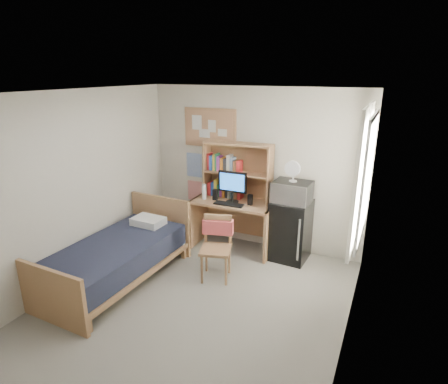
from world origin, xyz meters
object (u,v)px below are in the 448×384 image
at_px(monitor, 232,187).
at_px(desk_fan, 293,172).
at_px(desk, 234,225).
at_px(bed, 116,262).
at_px(bulletin_board, 210,128).
at_px(mini_fridge, 290,230).
at_px(speaker_left, 215,195).
at_px(desk_chair, 216,249).
at_px(microwave, 292,192).
at_px(speaker_right, 250,200).

bearing_deg(monitor, desk_fan, 4.88).
height_order(desk, bed, desk).
xyz_separation_m(bulletin_board, desk, (0.58, -0.33, -1.51)).
distance_m(bulletin_board, bed, 2.60).
bearing_deg(desk, bed, -123.89).
relative_size(mini_fridge, desk_fan, 3.29).
xyz_separation_m(mini_fridge, bed, (-2.00, -1.69, -0.19)).
xyz_separation_m(speaker_left, desk_fan, (1.23, 0.10, 0.49)).
distance_m(desk_chair, mini_fridge, 1.30).
height_order(mini_fridge, speaker_left, speaker_left).
xyz_separation_m(speaker_left, microwave, (1.23, 0.10, 0.19)).
bearing_deg(microwave, desk_fan, -86.79).
bearing_deg(desk_chair, speaker_left, 99.85).
xyz_separation_m(monitor, microwave, (0.93, 0.09, 0.03)).
xyz_separation_m(bed, speaker_left, (0.77, 1.57, 0.63)).
relative_size(speaker_left, desk_fan, 0.60).
distance_m(mini_fridge, speaker_right, 0.78).
xyz_separation_m(desk, bed, (-1.06, -1.64, -0.13)).
distance_m(desk_chair, desk_fan, 1.59).
height_order(bed, microwave, microwave).
bearing_deg(mini_fridge, monitor, -169.90).
distance_m(desk, speaker_right, 0.58).
relative_size(mini_fridge, bed, 0.45).
relative_size(desk_chair, speaker_right, 5.50).
bearing_deg(monitor, microwave, 4.88).
bearing_deg(monitor, bulletin_board, 145.20).
relative_size(desk_chair, microwave, 1.66).
distance_m(speaker_right, desk_fan, 0.81).
height_order(desk_chair, desk_fan, desk_fan).
height_order(bulletin_board, desk_chair, bulletin_board).
distance_m(monitor, desk_fan, 0.99).
height_order(speaker_right, microwave, microwave).
height_order(microwave, desk_fan, desk_fan).
height_order(monitor, microwave, monitor).
distance_m(desk_chair, monitor, 1.12).
relative_size(monitor, microwave, 0.91).
xyz_separation_m(speaker_left, speaker_right, (0.60, 0.01, -0.00)).
bearing_deg(desk, speaker_right, -11.31).
bearing_deg(speaker_right, desk, 168.69).
distance_m(desk_chair, speaker_left, 1.12).
height_order(bulletin_board, speaker_left, bulletin_board).
xyz_separation_m(bed, desk_fan, (2.00, 1.67, 1.12)).
xyz_separation_m(bulletin_board, desk_fan, (1.52, -0.30, -0.52)).
height_order(bulletin_board, desk, bulletin_board).
height_order(bed, speaker_left, speaker_left).
bearing_deg(microwave, bed, -136.95).
bearing_deg(desk, mini_fridge, 2.43).
relative_size(mini_fridge, speaker_left, 5.45).
distance_m(monitor, speaker_right, 0.34).
bearing_deg(desk_chair, mini_fridge, 36.57).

